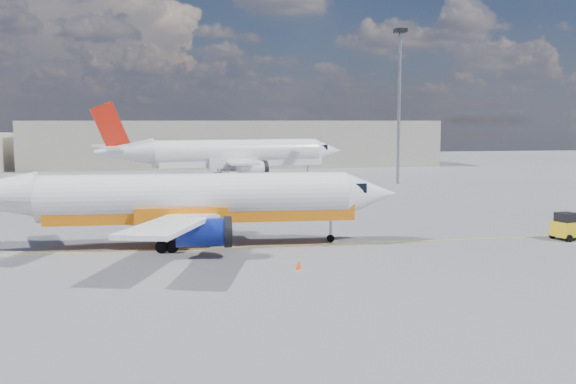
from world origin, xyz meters
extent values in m
plane|color=#5A5A5E|center=(0.00, 0.00, 0.00)|extent=(240.00, 240.00, 0.00)
cube|color=gold|center=(0.00, 3.00, 0.01)|extent=(70.00, 0.15, 0.01)
cube|color=beige|center=(5.00, 75.00, 4.00)|extent=(70.00, 14.00, 8.00)
cylinder|color=white|center=(-4.30, 4.03, 3.18)|extent=(19.55, 3.73, 3.01)
cone|color=white|center=(7.19, 3.61, 3.18)|extent=(3.65, 3.14, 3.01)
cube|color=black|center=(5.95, 3.65, 3.67)|extent=(1.58, 2.09, 0.62)
cube|color=orange|center=(-3.85, 4.02, 2.17)|extent=(19.53, 3.20, 1.06)
cube|color=white|center=(-5.39, 10.27, 2.39)|extent=(4.95, 10.97, 0.71)
cube|color=white|center=(-5.85, -2.10, 2.39)|extent=(5.67, 10.98, 0.71)
cylinder|color=navy|center=(-3.71, 7.99, 1.55)|extent=(3.24, 1.80, 1.68)
cylinder|color=navy|center=(-4.00, 0.04, 1.55)|extent=(3.24, 1.80, 1.68)
cylinder|color=black|center=(-2.29, 7.94, 1.55)|extent=(0.51, 1.87, 1.86)
cylinder|color=black|center=(-2.59, -0.01, 1.55)|extent=(0.51, 1.87, 1.86)
cylinder|color=#92939A|center=(4.54, 3.71, 1.11)|extent=(0.16, 0.16, 1.86)
cylinder|color=black|center=(4.54, 3.71, 0.25)|extent=(0.50, 0.23, 0.50)
cylinder|color=black|center=(-5.98, 6.22, 0.40)|extent=(0.81, 0.37, 0.80)
cylinder|color=black|center=(-6.14, 1.98, 0.40)|extent=(0.81, 0.37, 0.80)
cylinder|color=white|center=(2.83, 49.27, 3.73)|extent=(23.02, 8.08, 3.52)
cone|color=white|center=(16.02, 52.01, 3.73)|extent=(4.77, 4.29, 3.52)
cone|color=white|center=(-11.87, 46.22, 4.09)|extent=(7.78, 4.75, 3.34)
cube|color=black|center=(14.60, 51.72, 4.30)|extent=(2.21, 2.69, 0.72)
cube|color=white|center=(3.34, 49.38, 2.54)|extent=(22.90, 7.47, 1.24)
cube|color=white|center=(-0.16, 56.06, 2.80)|extent=(8.38, 12.63, 0.83)
cube|color=white|center=(2.79, 41.86, 2.80)|extent=(3.80, 12.55, 0.83)
cylinder|color=white|center=(2.39, 53.94, 1.81)|extent=(4.05, 2.68, 1.97)
cylinder|color=white|center=(4.29, 44.82, 1.81)|extent=(4.05, 2.68, 1.97)
cylinder|color=black|center=(4.02, 54.28, 1.81)|extent=(0.95, 2.23, 2.17)
cylinder|color=black|center=(5.91, 45.15, 1.81)|extent=(0.95, 2.23, 2.17)
cube|color=red|center=(-13.39, 45.91, 7.25)|extent=(4.82, 1.29, 6.46)
cube|color=white|center=(-14.06, 49.15, 4.76)|extent=(4.55, 5.63, 0.19)
cube|color=white|center=(-12.72, 42.66, 4.76)|extent=(2.83, 5.40, 0.19)
cylinder|color=#92939A|center=(12.97, 51.38, 1.29)|extent=(0.22, 0.22, 2.17)
cylinder|color=black|center=(12.97, 51.38, 0.29)|extent=(0.62, 0.36, 0.58)
cylinder|color=black|center=(0.30, 51.29, 0.47)|extent=(0.99, 0.57, 0.93)
cylinder|color=black|center=(1.31, 46.42, 0.47)|extent=(0.99, 0.57, 0.93)
cylinder|color=black|center=(19.78, 2.22, 0.25)|extent=(0.53, 0.32, 0.50)
cylinder|color=black|center=(20.13, 0.87, 0.25)|extent=(0.53, 0.32, 0.50)
cylinder|color=black|center=(21.71, 2.72, 0.25)|extent=(0.53, 0.32, 0.50)
cube|color=yellow|center=(20.92, 1.80, 0.75)|extent=(2.86, 2.00, 1.00)
cube|color=black|center=(20.44, 1.67, 1.55)|extent=(1.46, 1.46, 0.60)
cube|color=white|center=(0.90, -3.88, 0.02)|extent=(0.39, 0.39, 0.04)
cone|color=#FF3D0A|center=(0.90, -3.88, 0.30)|extent=(0.34, 0.34, 0.51)
cylinder|color=#92939A|center=(22.42, 40.53, 9.44)|extent=(0.42, 0.42, 18.88)
cube|color=black|center=(22.42, 40.53, 19.16)|extent=(1.42, 1.42, 0.47)
camera|label=1|loc=(-5.61, -37.14, 8.04)|focal=40.00mm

